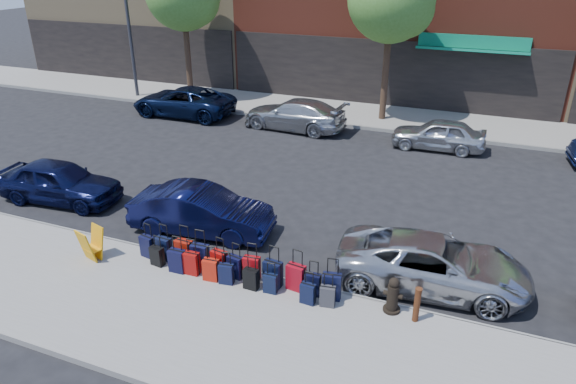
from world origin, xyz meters
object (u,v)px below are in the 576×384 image
at_px(display_rack, 91,244).
at_px(car_far_0, 183,101).
at_px(tree_center, 395,1).
at_px(streetlight, 130,9).
at_px(bollard, 417,304).
at_px(car_near_2, 433,263).
at_px(car_far_1, 294,114).
at_px(car_near_1, 202,211).
at_px(car_far_2, 438,134).
at_px(car_near_0, 59,182).
at_px(fire_hydrant, 393,296).
at_px(suitcase_front_5, 235,267).

height_order(display_rack, car_far_0, car_far_0).
height_order(tree_center, display_rack, tree_center).
bearing_deg(streetlight, bollard, -38.58).
height_order(bollard, car_far_0, car_far_0).
relative_size(car_near_2, car_far_1, 0.96).
bearing_deg(bollard, car_near_1, 163.23).
distance_m(tree_center, car_near_2, 14.12).
bearing_deg(car_far_2, car_near_0, -50.03).
bearing_deg(streetlight, car_near_0, -64.66).
relative_size(bollard, car_near_2, 0.18).
distance_m(tree_center, bollard, 15.62).
relative_size(display_rack, car_near_0, 0.22).
relative_size(fire_hydrant, car_far_1, 0.18).
bearing_deg(tree_center, display_rack, -106.36).
xyz_separation_m(tree_center, car_near_2, (3.82, -12.73, -4.78)).
relative_size(display_rack, car_near_2, 0.19).
distance_m(suitcase_front_5, car_far_2, 11.93).
xyz_separation_m(car_near_0, car_near_1, (5.27, -0.10, -0.01)).
bearing_deg(bollard, fire_hydrant, 164.65).
xyz_separation_m(display_rack, car_far_1, (0.79, 12.37, 0.10)).
distance_m(display_rack, car_near_0, 4.38).
bearing_deg(car_far_1, tree_center, 130.02).
height_order(tree_center, fire_hydrant, tree_center).
relative_size(suitcase_front_5, fire_hydrant, 1.07).
bearing_deg(car_far_2, streetlight, -99.31).
bearing_deg(car_near_0, car_far_2, -53.63).
xyz_separation_m(streetlight, fire_hydrant, (16.61, -13.53, -4.12)).
height_order(fire_hydrant, car_near_2, car_near_2).
distance_m(streetlight, car_near_0, 13.51).
height_order(bollard, display_rack, display_rack).
xyz_separation_m(fire_hydrant, car_near_0, (-11.09, 1.86, 0.14)).
height_order(streetlight, bollard, streetlight).
distance_m(car_near_2, car_far_0, 16.66).
xyz_separation_m(fire_hydrant, car_far_0, (-12.60, 11.60, 0.16)).
relative_size(car_near_1, car_far_1, 0.86).
height_order(suitcase_front_5, car_far_0, car_far_0).
xyz_separation_m(suitcase_front_5, fire_hydrant, (3.79, 0.11, 0.11)).
distance_m(car_far_1, car_far_2, 6.39).
bearing_deg(streetlight, car_far_0, -25.69).
xyz_separation_m(fire_hydrant, car_near_1, (-5.81, 1.77, 0.13)).
bearing_deg(display_rack, car_near_0, 159.68).
distance_m(bollard, display_rack, 8.13).
relative_size(car_far_1, car_far_2, 1.27).
bearing_deg(display_rack, streetlight, 138.56).
xyz_separation_m(tree_center, car_far_2, (2.77, -2.90, -4.78)).
distance_m(fire_hydrant, car_near_1, 6.08).
distance_m(fire_hydrant, display_rack, 7.60).
relative_size(streetlight, car_far_0, 1.58).
xyz_separation_m(car_near_1, car_far_2, (5.41, 9.57, -0.04)).
relative_size(car_near_0, car_far_1, 0.85).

